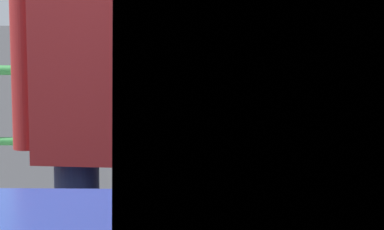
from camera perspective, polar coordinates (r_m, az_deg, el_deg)
name	(u,v)px	position (r m, az deg, el deg)	size (l,w,h in m)	color
parking_meter	(266,101)	(2.64, 5.31, 1.04)	(0.16, 0.17, 1.49)	slate
pedestrian_at_meter	(106,119)	(2.64, -6.18, -0.31)	(0.66, 0.50, 1.74)	#1E233F
background_railing	(295,113)	(4.96, 7.37, 0.16)	(24.06, 0.06, 1.02)	#2D7A38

